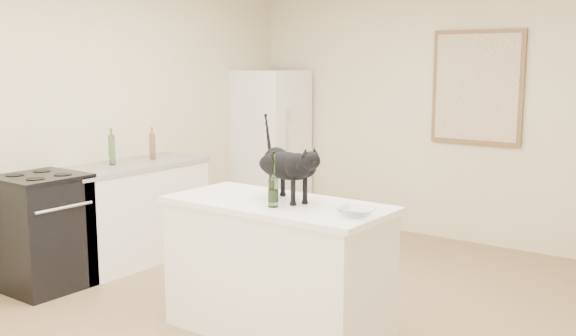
% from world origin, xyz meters
% --- Properties ---
extents(floor, '(5.50, 5.50, 0.00)m').
position_xyz_m(floor, '(0.00, 0.00, 0.00)').
color(floor, '#8F6A4C').
rests_on(floor, ground).
extents(wall_back, '(4.50, 0.00, 4.50)m').
position_xyz_m(wall_back, '(0.00, 2.75, 1.30)').
color(wall_back, beige).
rests_on(wall_back, ground).
extents(wall_left, '(0.00, 5.50, 5.50)m').
position_xyz_m(wall_left, '(-2.25, 0.00, 1.30)').
color(wall_left, beige).
rests_on(wall_left, ground).
extents(island_base, '(1.44, 0.67, 0.86)m').
position_xyz_m(island_base, '(0.10, -0.20, 0.43)').
color(island_base, white).
rests_on(island_base, floor).
extents(island_top, '(1.50, 0.70, 0.04)m').
position_xyz_m(island_top, '(0.10, -0.20, 0.88)').
color(island_top, white).
rests_on(island_top, island_base).
extents(left_cabinets, '(0.60, 1.40, 0.86)m').
position_xyz_m(left_cabinets, '(-1.95, 0.30, 0.43)').
color(left_cabinets, white).
rests_on(left_cabinets, floor).
extents(left_countertop, '(0.62, 1.44, 0.04)m').
position_xyz_m(left_countertop, '(-1.95, 0.30, 0.88)').
color(left_countertop, gray).
rests_on(left_countertop, left_cabinets).
extents(stove, '(0.60, 0.60, 0.90)m').
position_xyz_m(stove, '(-1.95, -0.60, 0.45)').
color(stove, black).
rests_on(stove, floor).
extents(fridge, '(0.68, 0.68, 1.70)m').
position_xyz_m(fridge, '(-1.95, 2.35, 0.85)').
color(fridge, white).
rests_on(fridge, floor).
extents(artwork_frame, '(0.90, 0.03, 1.10)m').
position_xyz_m(artwork_frame, '(0.30, 2.72, 1.55)').
color(artwork_frame, brown).
rests_on(artwork_frame, wall_back).
extents(artwork_canvas, '(0.82, 0.00, 1.02)m').
position_xyz_m(artwork_canvas, '(0.30, 2.70, 1.55)').
color(artwork_canvas, beige).
rests_on(artwork_canvas, wall_back).
extents(black_cat, '(0.60, 0.40, 0.41)m').
position_xyz_m(black_cat, '(0.13, -0.13, 1.10)').
color(black_cat, black).
rests_on(black_cat, island_top).
extents(wine_bottle, '(0.07, 0.07, 0.31)m').
position_xyz_m(wine_bottle, '(0.18, -0.34, 1.05)').
color(wine_bottle, '#295020').
rests_on(wine_bottle, island_top).
extents(glass_bowl, '(0.23, 0.23, 0.05)m').
position_xyz_m(glass_bowl, '(0.73, -0.26, 0.93)').
color(glass_bowl, white).
rests_on(glass_bowl, island_top).
extents(fridge_paper, '(0.02, 0.14, 0.18)m').
position_xyz_m(fridge_paper, '(-1.60, 2.34, 1.21)').
color(fridge_paper, white).
rests_on(fridge_paper, fridge).
extents(counter_bottle_cluster, '(0.08, 0.51, 0.27)m').
position_xyz_m(counter_bottle_cluster, '(-1.99, 0.36, 1.03)').
color(counter_bottle_cluster, brown).
rests_on(counter_bottle_cluster, left_countertop).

